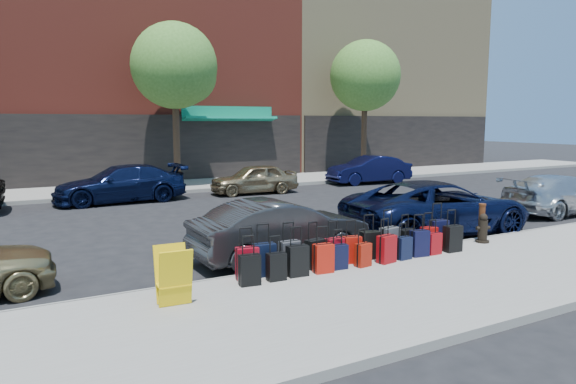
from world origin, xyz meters
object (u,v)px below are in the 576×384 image
car_far_1 (120,184)px  display_rack (173,276)px  car_near_1 (281,230)px  car_far_3 (369,170)px  bollard (482,222)px  suitcase_front_5 (352,250)px  tree_center (178,68)px  car_near_2 (438,207)px  car_near_3 (562,194)px  fire_hydrant (483,229)px  car_far_2 (254,179)px  tree_right (367,78)px

car_far_1 → display_rack: bearing=-8.3°
car_near_1 → car_far_3: bearing=-47.2°
bollard → suitcase_front_5: bearing=-178.3°
tree_center → car_near_2: size_ratio=1.37×
bollard → car_near_1: car_near_1 is taller
display_rack → car_near_2: size_ratio=0.18×
car_near_3 → car_far_3: 9.87m
display_rack → car_far_3: size_ratio=0.22×
car_near_2 → car_far_1: 11.90m
fire_hydrant → car_far_2: size_ratio=0.19×
bollard → car_near_3: bearing=17.4°
suitcase_front_5 → display_rack: display_rack is taller
fire_hydrant → bollard: (0.12, 0.15, 0.15)m
tree_right → car_far_2: 9.94m
car_far_1 → car_far_3: size_ratio=1.17×
tree_center → tree_right: 10.50m
suitcase_front_5 → car_near_2: bearing=32.4°
car_near_1 → car_far_1: size_ratio=0.84×
car_near_2 → suitcase_front_5: bearing=117.3°
tree_right → suitcase_front_5: size_ratio=8.08×
tree_right → car_near_2: tree_right is taller
bollard → display_rack: display_rack is taller
car_near_1 → fire_hydrant: bearing=-109.2°
tree_center → car_near_3: (9.29, -12.33, -4.76)m
tree_center → bollard: tree_center is taller
tree_center → car_near_1: (-1.62, -12.89, -4.74)m
tree_center → car_near_2: tree_center is taller
tree_center → tree_right: (10.50, 0.00, 0.00)m
bollard → car_far_1: size_ratio=0.19×
tree_center → bollard: (3.27, -14.22, -4.79)m
fire_hydrant → bollard: bollard is taller
tree_right → car_near_1: size_ratio=1.78×
tree_center → car_near_3: size_ratio=1.61×
bollard → car_far_3: (5.57, 11.74, 0.06)m
car_near_2 → car_near_3: bearing=-82.4°
bollard → car_near_3: size_ratio=0.20×
tree_right → car_near_2: (-7.12, -12.63, -4.68)m
fire_hydrant → car_near_2: 1.77m
bollard → car_far_2: 11.27m
car_near_3 → car_far_3: size_ratio=1.08×
fire_hydrant → car_far_2: 11.41m
car_near_1 → car_near_2: (5.00, 0.26, 0.06)m
fire_hydrant → car_near_3: (6.13, 2.04, 0.18)m
fire_hydrant → tree_right: bearing=78.6°
suitcase_front_5 → car_near_2: size_ratio=0.17×
bollard → car_far_1: car_far_1 is taller
tree_right → fire_hydrant: (-7.34, -14.37, -4.93)m
tree_right → car_near_1: 18.32m
car_near_2 → car_far_3: (5.47, 10.16, -0.05)m
tree_center → car_near_3: bearing=-53.0°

